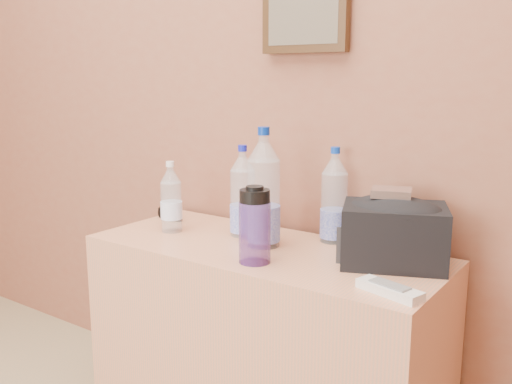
# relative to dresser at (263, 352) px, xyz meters

# --- Properties ---
(picture_frame) EXTENTS (0.30, 0.03, 0.25)m
(picture_frame) POSITION_rel_dresser_xyz_m (0.00, 0.22, 1.06)
(picture_frame) COLOR #382311
(picture_frame) RESTS_ON room_shell
(dresser) EXTENTS (1.10, 0.46, 0.69)m
(dresser) POSITION_rel_dresser_xyz_m (0.00, 0.00, 0.00)
(dresser) COLOR #AF7949
(dresser) RESTS_ON ground
(pet_large_b) EXTENTS (0.08, 0.08, 0.30)m
(pet_large_b) POSITION_rel_dresser_xyz_m (-0.13, 0.08, 0.48)
(pet_large_b) COLOR silver
(pet_large_b) RESTS_ON dresser
(pet_large_c) EXTENTS (0.08, 0.08, 0.30)m
(pet_large_c) POSITION_rel_dresser_xyz_m (0.14, 0.18, 0.48)
(pet_large_c) COLOR white
(pet_large_c) RESTS_ON dresser
(pet_large_d) EXTENTS (0.10, 0.10, 0.37)m
(pet_large_d) POSITION_rel_dresser_xyz_m (-0.01, 0.02, 0.51)
(pet_large_d) COLOR silver
(pet_large_d) RESTS_ON dresser
(pet_small) EXTENTS (0.07, 0.07, 0.24)m
(pet_small) POSITION_rel_dresser_xyz_m (-0.36, -0.02, 0.45)
(pet_small) COLOR silver
(pet_small) RESTS_ON dresser
(nalgene_bottle) EXTENTS (0.09, 0.09, 0.22)m
(nalgene_bottle) POSITION_rel_dresser_xyz_m (0.06, -0.13, 0.45)
(nalgene_bottle) COLOR #552A80
(nalgene_bottle) RESTS_ON dresser
(sunglasses) EXTENTS (0.13, 0.07, 0.03)m
(sunglasses) POSITION_rel_dresser_xyz_m (-0.48, 0.10, 0.36)
(sunglasses) COLOR black
(sunglasses) RESTS_ON dresser
(ac_remote) EXTENTS (0.18, 0.10, 0.02)m
(ac_remote) POSITION_rel_dresser_xyz_m (0.46, -0.14, 0.36)
(ac_remote) COLOR beige
(ac_remote) RESTS_ON dresser
(toiletry_bag) EXTENTS (0.33, 0.29, 0.19)m
(toiletry_bag) POSITION_rel_dresser_xyz_m (0.38, 0.08, 0.44)
(toiletry_bag) COLOR black
(toiletry_bag) RESTS_ON dresser
(foil_packet) EXTENTS (0.13, 0.12, 0.02)m
(foil_packet) POSITION_rel_dresser_xyz_m (0.37, 0.09, 0.54)
(foil_packet) COLOR silver
(foil_packet) RESTS_ON toiletry_bag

